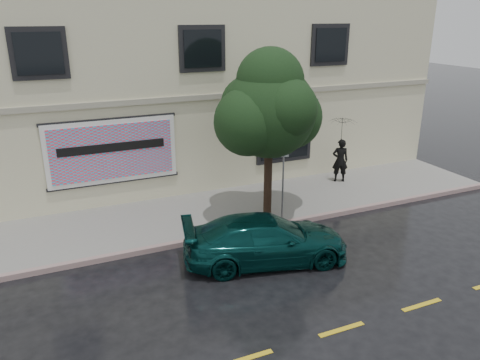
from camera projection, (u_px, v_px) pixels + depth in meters
name	position (u px, v px, depth m)	size (l,w,h in m)	color
ground	(267.00, 256.00, 12.87)	(90.00, 90.00, 0.00)	black
sidewalk	(223.00, 210.00, 15.65)	(20.00, 3.50, 0.15)	gray
curb	(245.00, 231.00, 14.14)	(20.00, 0.18, 0.16)	gray
road_marking	(342.00, 329.00, 9.85)	(19.00, 0.12, 0.01)	gold
building	(171.00, 85.00, 19.46)	(20.00, 8.12, 7.00)	beige
billboard	(112.00, 151.00, 15.22)	(4.30, 0.16, 2.20)	white
car	(266.00, 240.00, 12.39)	(1.93, 4.36, 1.27)	#083432
pedestrian	(340.00, 160.00, 17.90)	(0.61, 0.40, 1.67)	black
umbrella	(343.00, 129.00, 17.49)	(1.11, 1.11, 0.82)	black
street_tree	(269.00, 112.00, 14.02)	(2.81, 2.81, 4.77)	black
sign_pole	(283.00, 174.00, 14.31)	(0.30, 0.10, 2.49)	gray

